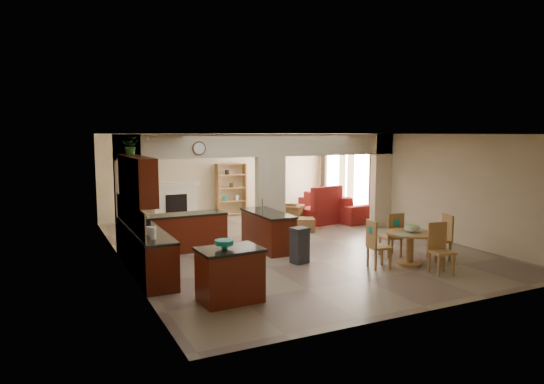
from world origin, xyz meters
name	(u,v)px	position (x,y,z in m)	size (l,w,h in m)	color
floor	(287,245)	(0.00, 0.00, 0.00)	(10.00, 10.00, 0.00)	#796C54
ceiling	(288,134)	(0.00, 0.00, 2.80)	(10.00, 10.00, 0.00)	white
wall_back	(220,175)	(0.00, 5.00, 1.40)	(8.00, 8.00, 0.00)	#B9AE87
wall_front	(435,224)	(0.00, -5.00, 1.40)	(8.00, 8.00, 0.00)	#B9AE87
wall_left	(122,200)	(-4.00, 0.00, 1.40)	(10.00, 10.00, 0.00)	#B9AE87
wall_right	(412,183)	(4.00, 0.00, 1.40)	(10.00, 10.00, 0.00)	#B9AE87
partition_left_pier	(128,194)	(-3.70, 1.00, 1.40)	(0.60, 0.25, 2.80)	#B9AE87
partition_center_pier	(270,198)	(0.00, 1.00, 1.10)	(0.80, 0.25, 2.20)	#B9AE87
partition_right_pier	(381,181)	(3.70, 1.00, 1.40)	(0.60, 0.25, 2.80)	#B9AE87
partition_header	(270,145)	(0.00, 1.00, 2.50)	(8.00, 0.25, 0.60)	#B9AE87
kitchen_counter	(160,242)	(-3.26, -0.25, 0.46)	(2.52, 3.29, 1.48)	#401107
upper_cabinets	(136,179)	(-3.82, -0.80, 1.92)	(0.35, 2.40, 0.90)	#401107
peninsula	(268,231)	(-0.60, -0.11, 0.46)	(0.70, 1.85, 0.91)	#401107
wall_clock	(199,148)	(-2.00, 0.85, 2.45)	(0.34, 0.34, 0.03)	#50361A
rug	(290,227)	(1.20, 2.10, 0.01)	(1.60, 1.30, 0.01)	#9B4C38
fireplace	(175,201)	(-1.60, 4.83, 0.61)	(1.60, 0.35, 1.20)	beige
shelving_unit	(231,189)	(0.35, 4.82, 0.90)	(1.00, 0.32, 1.80)	olive
window_a	(362,183)	(3.97, 2.30, 1.20)	(0.02, 0.90, 1.90)	white
window_b	(334,178)	(3.97, 4.00, 1.20)	(0.02, 0.90, 1.90)	white
glazed_door	(347,185)	(3.97, 3.15, 1.05)	(0.02, 0.70, 2.10)	white
drape_a_left	(373,185)	(3.93, 1.70, 1.20)	(0.10, 0.28, 2.30)	#401B19
drape_a_right	(351,181)	(3.93, 2.90, 1.20)	(0.10, 0.28, 2.30)	#401B19
drape_b_left	(342,180)	(3.93, 3.40, 1.20)	(0.10, 0.28, 2.30)	#401B19
drape_b_right	(324,177)	(3.93, 4.60, 1.20)	(0.10, 0.28, 2.30)	#401B19
ceiling_fan	(286,141)	(1.50, 3.00, 2.56)	(1.00, 1.00, 0.10)	white
kitchen_island	(230,275)	(-2.76, -3.18, 0.46)	(1.09, 0.80, 0.91)	#401107
teal_bowl	(224,244)	(-2.85, -3.16, 0.99)	(0.32, 0.32, 0.15)	#13897E
trash_can	(300,247)	(-0.53, -1.58, 0.36)	(0.34, 0.29, 0.72)	#29292B
dining_table	(410,243)	(1.56, -2.72, 0.48)	(1.04, 1.04, 0.71)	olive
fruit_bowl	(412,228)	(1.56, -2.76, 0.80)	(0.32, 0.32, 0.17)	#69B126
sofa	(336,206)	(3.30, 2.81, 0.42)	(1.12, 2.86, 0.84)	maroon
chaise	(320,215)	(2.36, 2.30, 0.24)	(1.19, 0.98, 0.48)	maroon
armchair	(290,215)	(1.30, 2.28, 0.33)	(0.70, 0.73, 0.66)	maroon
ottoman	(305,225)	(1.27, 1.35, 0.19)	(0.53, 0.53, 0.39)	maroon
plant	(131,146)	(-3.82, -0.32, 2.57)	(0.35, 0.30, 0.39)	#245416
chair_north	(393,233)	(1.64, -2.05, 0.55)	(0.46, 0.46, 1.02)	olive
chair_east	(443,236)	(2.47, -2.75, 0.55)	(0.51, 0.51, 1.02)	olive
chair_south	(440,246)	(1.65, -3.47, 0.55)	(0.50, 0.50, 1.02)	olive
chair_west	(376,242)	(0.70, -2.64, 0.55)	(0.48, 0.48, 1.02)	olive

